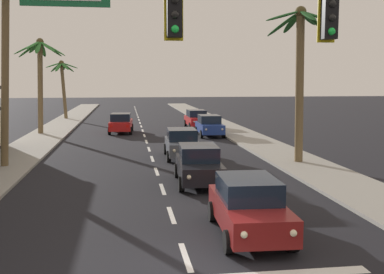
% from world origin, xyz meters
% --- Properties ---
extents(ground_plane, '(220.00, 220.00, 0.00)m').
position_xyz_m(ground_plane, '(0.00, 0.00, 0.00)').
color(ground_plane, black).
extents(sidewalk_right, '(3.20, 110.00, 0.14)m').
position_xyz_m(sidewalk_right, '(7.80, 20.00, 0.07)').
color(sidewalk_right, gray).
rests_on(sidewalk_right, ground).
extents(sidewalk_left, '(3.20, 110.00, 0.14)m').
position_xyz_m(sidewalk_left, '(-7.80, 20.00, 0.07)').
color(sidewalk_left, gray).
rests_on(sidewalk_left, ground).
extents(lane_markings, '(4.28, 88.44, 0.01)m').
position_xyz_m(lane_markings, '(0.41, 20.41, 0.00)').
color(lane_markings, silver).
rests_on(lane_markings, ground).
extents(traffic_signal_mast, '(10.64, 0.41, 7.22)m').
position_xyz_m(traffic_signal_mast, '(3.34, -0.39, 5.18)').
color(traffic_signal_mast, '#2D2D33').
rests_on(traffic_signal_mast, ground).
extents(sedan_lead_at_stop_bar, '(2.07, 4.50, 1.68)m').
position_xyz_m(sedan_lead_at_stop_bar, '(2.05, 2.27, 0.85)').
color(sedan_lead_at_stop_bar, maroon).
rests_on(sedan_lead_at_stop_bar, ground).
extents(sedan_third_in_queue, '(2.11, 4.51, 1.68)m').
position_xyz_m(sedan_third_in_queue, '(1.65, 9.13, 0.85)').
color(sedan_third_in_queue, black).
rests_on(sedan_third_in_queue, ground).
extents(sedan_fifth_in_queue, '(2.03, 4.48, 1.68)m').
position_xyz_m(sedan_fifth_in_queue, '(1.74, 15.99, 0.85)').
color(sedan_fifth_in_queue, '#4C515B').
rests_on(sedan_fifth_in_queue, ground).
extents(sedan_oncoming_far, '(2.14, 4.52, 1.68)m').
position_xyz_m(sedan_oncoming_far, '(-1.88, 29.34, 0.85)').
color(sedan_oncoming_far, red).
rests_on(sedan_oncoming_far, ground).
extents(sedan_parked_nearest_kerb, '(2.04, 4.49, 1.68)m').
position_xyz_m(sedan_parked_nearest_kerb, '(5.15, 32.71, 0.85)').
color(sedan_parked_nearest_kerb, red).
rests_on(sedan_parked_nearest_kerb, ground).
extents(sedan_parked_mid_kerb, '(1.99, 4.47, 1.68)m').
position_xyz_m(sedan_parked_mid_kerb, '(5.20, 26.16, 0.85)').
color(sedan_parked_mid_kerb, navy).
rests_on(sedan_parked_mid_kerb, ground).
extents(palm_left_second, '(3.63, 3.30, 10.00)m').
position_xyz_m(palm_left_second, '(-7.30, 13.98, 6.88)').
color(palm_left_second, brown).
rests_on(palm_left_second, ground).
extents(palm_left_third, '(4.06, 4.22, 7.84)m').
position_xyz_m(palm_left_third, '(-8.28, 28.83, 5.51)').
color(palm_left_third, brown).
rests_on(palm_left_third, ground).
extents(palm_left_farthest, '(3.52, 3.43, 6.67)m').
position_xyz_m(palm_left_farthest, '(-8.42, 43.68, 4.70)').
color(palm_left_farthest, brown).
rests_on(palm_left_farthest, ground).
extents(palm_right_second, '(4.00, 4.10, 8.30)m').
position_xyz_m(palm_right_second, '(7.66, 13.09, 5.54)').
color(palm_right_second, brown).
rests_on(palm_right_second, ground).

